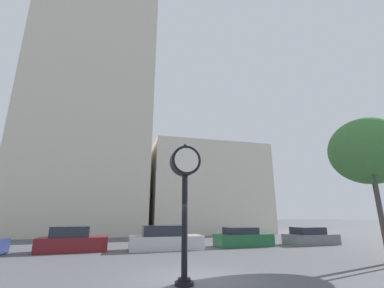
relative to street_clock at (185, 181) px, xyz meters
name	(u,v)px	position (x,y,z in m)	size (l,w,h in m)	color
ground_plane	(193,277)	(0.53, 0.98, -3.29)	(200.00, 200.00, 0.00)	#515156
building_tall_tower	(95,97)	(-6.59, 24.98, 14.14)	(14.46, 12.00, 34.86)	beige
building_storefront_row	(203,190)	(8.42, 24.98, 2.12)	(14.36, 12.00, 10.83)	beige
street_clock	(185,181)	(0.00, 0.00, 0.00)	(1.04, 0.61, 4.65)	black
car_maroon	(73,241)	(-4.86, 9.20, -2.67)	(4.07, 1.93, 1.48)	maroon
car_silver	(165,239)	(0.76, 8.71, -2.66)	(4.66, 1.90, 1.50)	#BCBCC1
car_green	(243,238)	(6.37, 9.02, -2.73)	(3.99, 1.80, 1.30)	#236038
car_grey	(310,237)	(11.83, 8.85, -2.76)	(3.86, 1.88, 1.25)	slate
street_lamp_right	(367,176)	(9.21, 0.97, 0.66)	(0.36, 1.57, 5.86)	#38383D
bare_tree	(369,151)	(10.00, 1.29, 2.04)	(3.79, 3.79, 7.05)	brown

